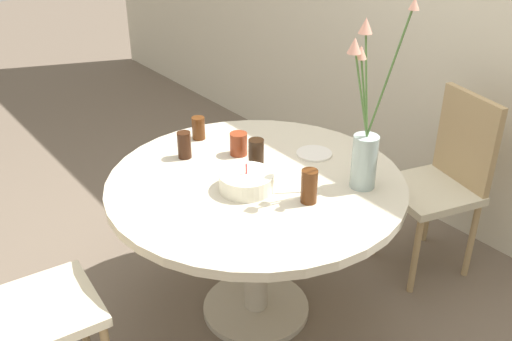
{
  "coord_description": "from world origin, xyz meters",
  "views": [
    {
      "loc": [
        1.66,
        -1.27,
        1.88
      ],
      "look_at": [
        0.0,
        0.0,
        0.76
      ],
      "focal_mm": 40.0,
      "sensor_mm": 36.0,
      "label": 1
    }
  ],
  "objects_px": {
    "chair_near_front": "(13,301)",
    "drink_glass_2": "(256,153)",
    "flower_vase": "(365,141)",
    "side_plate": "(314,154)",
    "drink_glass_4": "(309,186)",
    "drink_glass_3": "(198,128)",
    "drink_glass_0": "(239,144)",
    "chair_left_flank": "(444,174)",
    "drink_glass_1": "(184,145)",
    "birthday_cake": "(246,181)"
  },
  "relations": [
    {
      "from": "flower_vase",
      "to": "side_plate",
      "type": "distance_m",
      "value": 0.39
    },
    {
      "from": "birthday_cake",
      "to": "drink_glass_0",
      "type": "distance_m",
      "value": 0.32
    },
    {
      "from": "drink_glass_1",
      "to": "side_plate",
      "type": "bearing_deg",
      "value": 55.12
    },
    {
      "from": "flower_vase",
      "to": "birthday_cake",
      "type": "bearing_deg",
      "value": -125.1
    },
    {
      "from": "drink_glass_1",
      "to": "drink_glass_3",
      "type": "height_order",
      "value": "drink_glass_1"
    },
    {
      "from": "chair_near_front",
      "to": "flower_vase",
      "type": "bearing_deg",
      "value": -102.1
    },
    {
      "from": "chair_left_flank",
      "to": "birthday_cake",
      "type": "distance_m",
      "value": 1.11
    },
    {
      "from": "drink_glass_4",
      "to": "drink_glass_3",
      "type": "bearing_deg",
      "value": -178.1
    },
    {
      "from": "flower_vase",
      "to": "drink_glass_1",
      "type": "bearing_deg",
      "value": -147.21
    },
    {
      "from": "flower_vase",
      "to": "side_plate",
      "type": "height_order",
      "value": "flower_vase"
    },
    {
      "from": "drink_glass_1",
      "to": "chair_near_front",
      "type": "bearing_deg",
      "value": -72.94
    },
    {
      "from": "chair_near_front",
      "to": "drink_glass_4",
      "type": "xyz_separation_m",
      "value": [
        0.36,
        1.06,
        0.26
      ]
    },
    {
      "from": "chair_left_flank",
      "to": "drink_glass_1",
      "type": "bearing_deg",
      "value": -104.11
    },
    {
      "from": "chair_near_front",
      "to": "drink_glass_4",
      "type": "bearing_deg",
      "value": -103.68
    },
    {
      "from": "chair_near_front",
      "to": "drink_glass_3",
      "type": "height_order",
      "value": "chair_near_front"
    },
    {
      "from": "birthday_cake",
      "to": "side_plate",
      "type": "bearing_deg",
      "value": 98.51
    },
    {
      "from": "side_plate",
      "to": "drink_glass_3",
      "type": "height_order",
      "value": "drink_glass_3"
    },
    {
      "from": "drink_glass_2",
      "to": "drink_glass_4",
      "type": "height_order",
      "value": "drink_glass_4"
    },
    {
      "from": "flower_vase",
      "to": "chair_near_front",
      "type": "bearing_deg",
      "value": -106.95
    },
    {
      "from": "chair_left_flank",
      "to": "flower_vase",
      "type": "relative_size",
      "value": 1.21
    },
    {
      "from": "chair_left_flank",
      "to": "drink_glass_1",
      "type": "xyz_separation_m",
      "value": [
        -0.62,
        -1.11,
        0.25
      ]
    },
    {
      "from": "drink_glass_3",
      "to": "birthday_cake",
      "type": "bearing_deg",
      "value": -11.62
    },
    {
      "from": "birthday_cake",
      "to": "drink_glass_4",
      "type": "distance_m",
      "value": 0.26
    },
    {
      "from": "birthday_cake",
      "to": "drink_glass_0",
      "type": "height_order",
      "value": "birthday_cake"
    },
    {
      "from": "birthday_cake",
      "to": "drink_glass_3",
      "type": "distance_m",
      "value": 0.54
    },
    {
      "from": "side_plate",
      "to": "drink_glass_0",
      "type": "distance_m",
      "value": 0.35
    },
    {
      "from": "side_plate",
      "to": "drink_glass_4",
      "type": "bearing_deg",
      "value": -45.78
    },
    {
      "from": "chair_near_front",
      "to": "drink_glass_1",
      "type": "distance_m",
      "value": 0.95
    },
    {
      "from": "chair_near_front",
      "to": "birthday_cake",
      "type": "xyz_separation_m",
      "value": [
        0.13,
        0.93,
        0.22
      ]
    },
    {
      "from": "chair_near_front",
      "to": "side_plate",
      "type": "relative_size",
      "value": 5.73
    },
    {
      "from": "drink_glass_2",
      "to": "flower_vase",
      "type": "bearing_deg",
      "value": 29.09
    },
    {
      "from": "birthday_cake",
      "to": "flower_vase",
      "type": "xyz_separation_m",
      "value": [
        0.27,
        0.38,
        0.17
      ]
    },
    {
      "from": "drink_glass_2",
      "to": "drink_glass_4",
      "type": "relative_size",
      "value": 0.91
    },
    {
      "from": "chair_near_front",
      "to": "drink_glass_2",
      "type": "distance_m",
      "value": 1.11
    },
    {
      "from": "drink_glass_1",
      "to": "drink_glass_0",
      "type": "bearing_deg",
      "value": 59.69
    },
    {
      "from": "side_plate",
      "to": "drink_glass_0",
      "type": "relative_size",
      "value": 1.56
    },
    {
      "from": "chair_near_front",
      "to": "flower_vase",
      "type": "xyz_separation_m",
      "value": [
        0.4,
        1.31,
        0.39
      ]
    },
    {
      "from": "side_plate",
      "to": "drink_glass_1",
      "type": "distance_m",
      "value": 0.59
    },
    {
      "from": "drink_glass_0",
      "to": "drink_glass_1",
      "type": "relative_size",
      "value": 0.85
    },
    {
      "from": "chair_left_flank",
      "to": "side_plate",
      "type": "relative_size",
      "value": 5.73
    },
    {
      "from": "drink_glass_0",
      "to": "drink_glass_1",
      "type": "xyz_separation_m",
      "value": [
        -0.12,
        -0.21,
        0.01
      ]
    },
    {
      "from": "drink_glass_0",
      "to": "chair_left_flank",
      "type": "bearing_deg",
      "value": 61.26
    },
    {
      "from": "drink_glass_3",
      "to": "drink_glass_4",
      "type": "xyz_separation_m",
      "value": [
        0.76,
        0.03,
        0.01
      ]
    },
    {
      "from": "side_plate",
      "to": "drink_glass_3",
      "type": "bearing_deg",
      "value": -145.27
    },
    {
      "from": "drink_glass_3",
      "to": "drink_glass_2",
      "type": "bearing_deg",
      "value": 6.75
    },
    {
      "from": "drink_glass_2",
      "to": "chair_left_flank",
      "type": "bearing_deg",
      "value": 68.61
    },
    {
      "from": "drink_glass_3",
      "to": "chair_near_front",
      "type": "bearing_deg",
      "value": -68.86
    },
    {
      "from": "birthday_cake",
      "to": "side_plate",
      "type": "relative_size",
      "value": 1.38
    },
    {
      "from": "chair_left_flank",
      "to": "side_plate",
      "type": "bearing_deg",
      "value": -99.15
    },
    {
      "from": "side_plate",
      "to": "drink_glass_4",
      "type": "distance_m",
      "value": 0.42
    }
  ]
}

